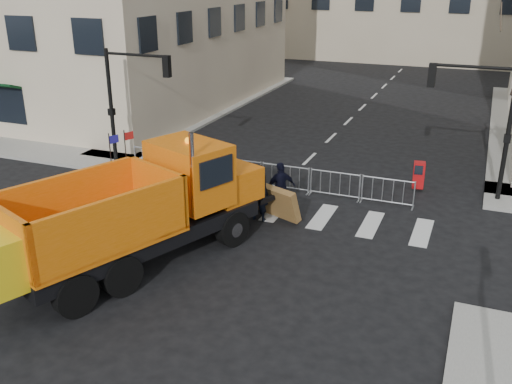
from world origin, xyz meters
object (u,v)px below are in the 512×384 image
at_px(plow_truck, 130,211).
at_px(cop_a, 259,194).
at_px(cop_b, 256,188).
at_px(cop_c, 281,188).
at_px(newspaper_box, 419,175).
at_px(worker, 125,131).

relative_size(plow_truck, cop_a, 5.42).
distance_m(cop_a, cop_b, 0.84).
xyz_separation_m(plow_truck, cop_b, (1.87, 5.45, -0.92)).
bearing_deg(plow_truck, cop_c, -4.65).
xyz_separation_m(cop_b, cop_c, (0.92, 0.14, 0.06)).
xyz_separation_m(plow_truck, cop_c, (2.79, 5.59, -0.86)).
bearing_deg(newspaper_box, plow_truck, -134.45).
relative_size(cop_a, cop_b, 1.09).
relative_size(cop_b, cop_c, 0.94).
distance_m(cop_a, newspaper_box, 7.23).
distance_m(cop_a, worker, 10.59).
bearing_deg(cop_c, worker, -67.72).
height_order(cop_c, newspaper_box, cop_c).
bearing_deg(newspaper_box, worker, 171.87).
height_order(cop_b, worker, worker).
distance_m(cop_c, newspaper_box, 6.23).
xyz_separation_m(cop_a, newspaper_box, (5.01, 5.20, -0.32)).
xyz_separation_m(cop_a, cop_b, (-0.39, 0.74, -0.08)).
bearing_deg(worker, newspaper_box, -41.44).
xyz_separation_m(cop_b, worker, (-8.84, 4.44, 0.14)).
bearing_deg(worker, cop_b, -68.18).
height_order(cop_c, worker, worker).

